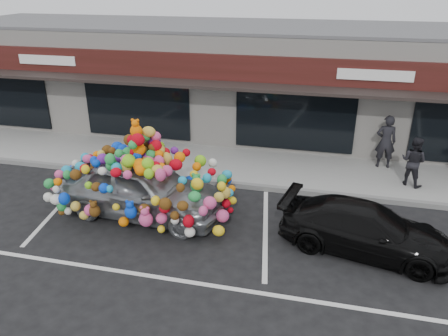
% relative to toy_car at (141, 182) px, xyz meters
% --- Properties ---
extents(ground, '(90.00, 90.00, 0.00)m').
position_rel_toy_car_xyz_m(ground, '(0.63, -0.26, -0.97)').
color(ground, black).
rests_on(ground, ground).
extents(shop_building, '(24.00, 7.20, 4.31)m').
position_rel_toy_car_xyz_m(shop_building, '(0.63, 8.18, 1.19)').
color(shop_building, silver).
rests_on(shop_building, ground).
extents(sidewalk, '(26.00, 3.00, 0.15)m').
position_rel_toy_car_xyz_m(sidewalk, '(0.63, 3.74, -0.90)').
color(sidewalk, gray).
rests_on(sidewalk, ground).
extents(kerb, '(26.00, 0.18, 0.16)m').
position_rel_toy_car_xyz_m(kerb, '(0.63, 2.24, -0.90)').
color(kerb, slate).
rests_on(kerb, ground).
extents(parking_stripe_left, '(0.73, 4.37, 0.01)m').
position_rel_toy_car_xyz_m(parking_stripe_left, '(-2.57, -0.06, -0.97)').
color(parking_stripe_left, silver).
rests_on(parking_stripe_left, ground).
extents(parking_stripe_mid, '(0.73, 4.37, 0.01)m').
position_rel_toy_car_xyz_m(parking_stripe_mid, '(3.43, -0.06, -0.97)').
color(parking_stripe_mid, silver).
rests_on(parking_stripe_mid, ground).
extents(lane_line, '(14.00, 0.12, 0.01)m').
position_rel_toy_car_xyz_m(lane_line, '(2.63, -2.56, -0.97)').
color(lane_line, silver).
rests_on(lane_line, ground).
extents(toy_car, '(3.33, 5.09, 2.87)m').
position_rel_toy_car_xyz_m(toy_car, '(0.00, 0.00, 0.00)').
color(toy_car, gray).
rests_on(toy_car, ground).
extents(black_sedan, '(2.41, 4.29, 1.17)m').
position_rel_toy_car_xyz_m(black_sedan, '(5.86, -0.41, -0.39)').
color(black_sedan, black).
rests_on(black_sedan, ground).
extents(pedestrian_a, '(0.68, 0.46, 1.81)m').
position_rel_toy_car_xyz_m(pedestrian_a, '(6.72, 4.64, 0.08)').
color(pedestrian_a, black).
rests_on(pedestrian_a, sidewalk).
extents(pedestrian_b, '(0.95, 0.90, 1.56)m').
position_rel_toy_car_xyz_m(pedestrian_b, '(7.42, 3.38, -0.04)').
color(pedestrian_b, black).
rests_on(pedestrian_b, sidewalk).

